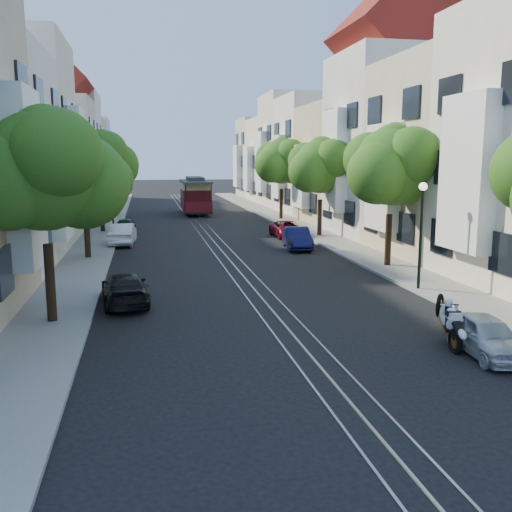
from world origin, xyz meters
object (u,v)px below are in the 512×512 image
cable_car (195,194)px  tree_w_b (85,174)px  tree_e_c (322,168)px  tree_w_a (45,174)px  lamp_east (422,220)px  tree_e_d (282,162)px  parked_car_w_far (126,225)px  parked_car_e_far (287,229)px  tree_w_d (110,165)px  tree_e_b (392,168)px  lamp_west (112,195)px  tree_w_c (101,160)px  parked_car_w_near (125,289)px  sportbike_rider (449,320)px  parked_car_w_mid (123,234)px  parked_car_e_near (486,335)px  parked_car_e_mid (297,238)px

cable_car → tree_w_b: bearing=-107.2°
tree_e_c → tree_w_a: (-14.40, -18.00, 0.13)m
tree_e_c → lamp_east: (-0.96, -15.98, -1.75)m
tree_w_b → cable_car: tree_w_b is taller
tree_e_d → parked_car_w_far: (-12.86, -6.44, -4.33)m
tree_e_c → parked_car_w_far: (-12.86, 4.56, -4.06)m
tree_w_b → parked_car_e_far: size_ratio=1.64×
tree_e_c → tree_w_d: bearing=132.0°
tree_e_b → lamp_west: 18.90m
tree_w_c → tree_e_b: bearing=-48.0°
tree_e_c → parked_car_w_near: 20.44m
tree_w_d → tree_e_d: bearing=-19.1°
parked_car_w_near → sportbike_rider: bearing=138.5°
tree_e_b → tree_e_c: (-0.00, 11.00, -0.13)m
sportbike_rider → parked_car_w_near: size_ratio=0.47×
parked_car_w_mid → parked_car_e_near: bearing=118.4°
parked_car_e_mid → parked_car_e_far: size_ratio=0.99×
cable_car → parked_car_e_near: (4.11, -41.26, -1.34)m
tree_w_a → parked_car_w_near: size_ratio=1.72×
tree_w_b → tree_w_c: size_ratio=0.88×
parked_car_e_far → tree_w_d: bearing=126.5°
tree_e_c → parked_car_e_near: bearing=-96.5°
tree_e_b → lamp_east: tree_e_b is taller
cable_car → lamp_west: bearing=-112.5°
lamp_east → tree_e_c: bearing=86.6°
parked_car_e_near → parked_car_e_mid: (-0.21, 18.51, 0.09)m
tree_e_d → parked_car_w_near: size_ratio=1.77×
tree_e_c → parked_car_e_mid: size_ratio=1.73×
tree_w_a → lamp_west: 20.13m
tree_w_d → parked_car_w_far: tree_w_d is taller
tree_e_c → lamp_west: size_ratio=1.57×
parked_car_e_mid → parked_car_w_near: 14.60m
tree_e_d → cable_car: bearing=133.7°
lamp_east → lamp_west: (-12.60, 18.00, 0.00)m
tree_e_b → tree_w_b: size_ratio=1.07×
tree_e_b → cable_car: size_ratio=0.81×
tree_e_d → lamp_east: 27.07m
tree_e_b → sportbike_rider: size_ratio=3.66×
parked_car_e_mid → tree_e_d: bearing=85.8°
tree_w_d → parked_car_e_mid: (11.54, -20.67, -3.98)m
tree_e_d → parked_car_e_near: (-2.65, -34.18, -4.33)m
parked_car_e_mid → tree_e_c: bearing=64.6°
sportbike_rider → parked_car_w_far: bearing=116.1°
parked_car_w_mid → parked_car_w_far: size_ratio=1.25×
parked_car_e_far → cable_car: bearing=103.0°
tree_w_c → parked_car_e_far: (12.20, -4.67, -4.54)m
sportbike_rider → tree_w_c: bearing=118.6°
cable_car → parked_car_w_near: 34.38m
tree_e_c → tree_e_d: (0.00, 11.00, 0.27)m
sportbike_rider → parked_car_e_near: sportbike_rider is taller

